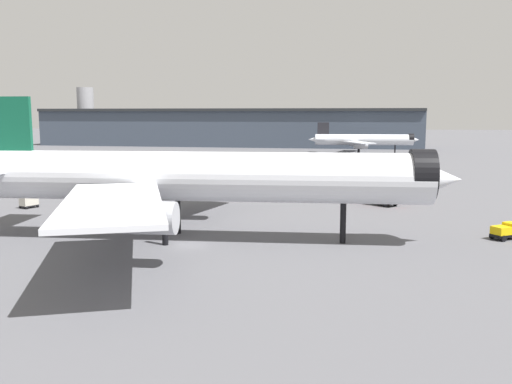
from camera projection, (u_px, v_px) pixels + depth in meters
The scene contains 7 objects.
ground at pixel (188, 245), 59.76m from camera, with size 900.00×900.00×0.00m, color #56565B.
airliner_near_gate at pixel (190, 177), 61.50m from camera, with size 58.78×53.84×16.10m.
airliner_far_taxiway at pixel (363, 140), 196.42m from camera, with size 39.19×35.82×11.07m.
terminal_building at pixel (222, 127), 241.34m from camera, with size 168.14×34.99×26.03m.
service_truck_front at pixel (380, 195), 85.90m from camera, with size 5.50×5.53×3.00m.
baggage_tug_wing at pixel (506, 231), 62.45m from camera, with size 3.57×3.13×1.85m.
baggage_cart_trailing at pixel (29, 201), 83.26m from camera, with size 2.61×2.81×1.82m.
Camera 1 is at (13.88, -57.15, 14.17)m, focal length 38.59 mm.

